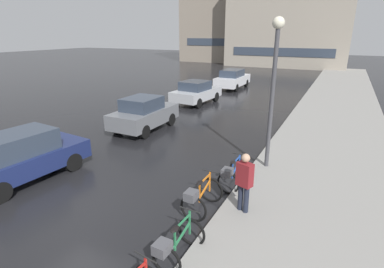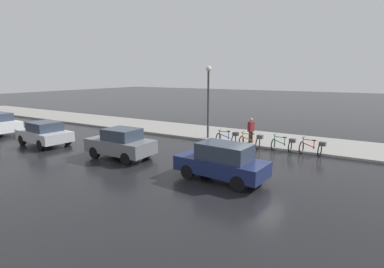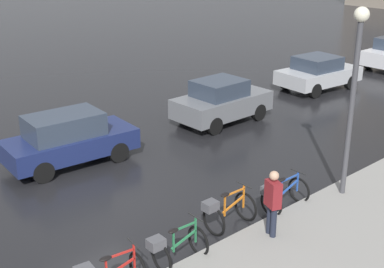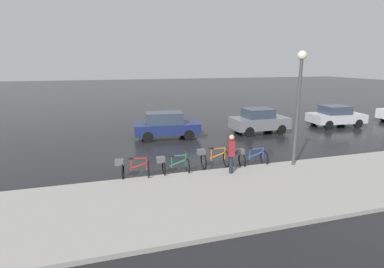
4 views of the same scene
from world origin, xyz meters
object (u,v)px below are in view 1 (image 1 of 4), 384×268
object	(u,v)px
car_navy	(22,156)
car_silver	(196,92)
pedestrian	(244,182)
bicycle_farthest	(233,174)
bicycle_second	(176,245)
car_grey	(144,114)
streetlamp	(274,76)
car_white	(232,79)
bicycle_third	(200,197)

from	to	relation	value
car_navy	car_silver	xyz separation A→B (m)	(0.03, 12.64, -0.06)
car_navy	pedestrian	distance (m)	7.08
bicycle_farthest	pedestrian	world-z (taller)	pedestrian
bicycle_second	bicycle_farthest	bearing A→B (deg)	90.57
car_grey	streetlamp	distance (m)	7.23
car_grey	car_white	distance (m)	12.97
bicycle_farthest	bicycle_second	bearing A→B (deg)	-89.43
bicycle_farthest	car_grey	size ratio (longest dim) A/B	0.38
car_grey	car_white	world-z (taller)	car_grey
bicycle_third	car_white	bearing A→B (deg)	107.02
bicycle_second	car_navy	size ratio (longest dim) A/B	0.33
car_silver	car_white	size ratio (longest dim) A/B	0.91
bicycle_third	bicycle_farthest	size ratio (longest dim) A/B	0.98
bicycle_third	streetlamp	size ratio (longest dim) A/B	0.28
bicycle_farthest	pedestrian	xyz separation A→B (m)	(0.73, -1.26, 0.51)
bicycle_second	streetlamp	xyz separation A→B (m)	(0.58, 5.40, 2.80)
streetlamp	car_navy	bearing A→B (deg)	-147.64
car_silver	car_grey	bearing A→B (deg)	-87.45
pedestrian	bicycle_third	bearing A→B (deg)	-156.37
car_grey	car_silver	bearing A→B (deg)	92.55
car_silver	car_white	distance (m)	6.55
bicycle_farthest	car_navy	distance (m)	6.73
car_silver	streetlamp	distance (m)	11.03
car_silver	car_white	world-z (taller)	car_white
car_grey	car_silver	world-z (taller)	car_grey
car_silver	bicycle_second	bearing A→B (deg)	-65.52
bicycle_third	streetlamp	distance (m)	4.58
bicycle_second	car_navy	world-z (taller)	car_navy
car_navy	streetlamp	size ratio (longest dim) A/B	0.81
car_silver	pedestrian	world-z (taller)	pedestrian
bicycle_third	car_navy	bearing A→B (deg)	-172.22
bicycle_farthest	pedestrian	distance (m)	1.54
bicycle_farthest	bicycle_third	bearing A→B (deg)	-99.81
bicycle_second	car_white	distance (m)	21.10
bicycle_farthest	car_navy	world-z (taller)	car_navy
bicycle_third	car_silver	world-z (taller)	car_silver
car_navy	car_silver	bearing A→B (deg)	89.88
bicycle_third	car_navy	size ratio (longest dim) A/B	0.34
car_grey	car_white	xyz separation A→B (m)	(0.00, 12.97, 0.01)
bicycle_third	pedestrian	xyz separation A→B (m)	(1.03, 0.45, 0.49)
bicycle_farthest	streetlamp	size ratio (longest dim) A/B	0.28
bicycle_third	car_grey	xyz separation A→B (m)	(-5.62, 5.40, 0.31)
bicycle_third	bicycle_farthest	distance (m)	1.73
bicycle_third	car_white	xyz separation A→B (m)	(-5.62, 18.37, 0.32)
car_navy	car_grey	size ratio (longest dim) A/B	1.09
bicycle_second	streetlamp	world-z (taller)	streetlamp
car_white	bicycle_third	bearing A→B (deg)	-72.98
bicycle_farthest	car_white	xyz separation A→B (m)	(-5.92, 16.66, 0.34)
bicycle_second	bicycle_farthest	size ratio (longest dim) A/B	0.94
bicycle_second	bicycle_farthest	xyz separation A→B (m)	(-0.04, 3.58, 0.01)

